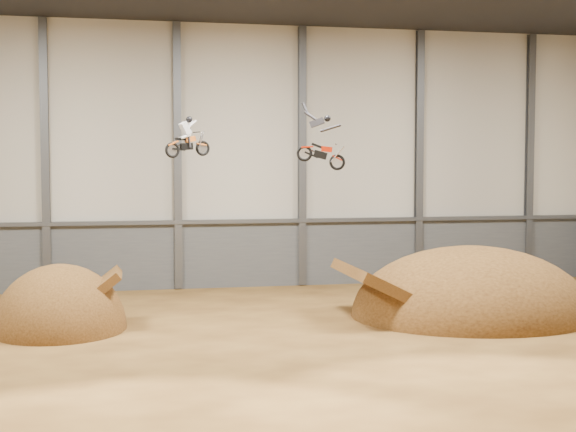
{
  "coord_description": "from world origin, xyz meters",
  "views": [
    {
      "loc": [
        -5.96,
        -27.51,
        6.55
      ],
      "look_at": [
        0.39,
        4.0,
        4.5
      ],
      "focal_mm": 50.0,
      "sensor_mm": 36.0,
      "label": 1
    }
  ],
  "objects_px": {
    "takeoff_ramp": "(60,330)",
    "landing_ramp": "(471,316)",
    "fmx_rider_a": "(188,135)",
    "fmx_rider_b": "(319,137)"
  },
  "relations": [
    {
      "from": "landing_ramp",
      "to": "fmx_rider_a",
      "type": "height_order",
      "value": "fmx_rider_a"
    },
    {
      "from": "fmx_rider_a",
      "to": "takeoff_ramp",
      "type": "bearing_deg",
      "value": 153.56
    },
    {
      "from": "takeoff_ramp",
      "to": "fmx_rider_a",
      "type": "height_order",
      "value": "fmx_rider_a"
    },
    {
      "from": "takeoff_ramp",
      "to": "landing_ramp",
      "type": "height_order",
      "value": "landing_ramp"
    },
    {
      "from": "landing_ramp",
      "to": "takeoff_ramp",
      "type": "bearing_deg",
      "value": 178.51
    },
    {
      "from": "landing_ramp",
      "to": "fmx_rider_b",
      "type": "xyz_separation_m",
      "value": [
        -7.29,
        -1.84,
        7.63
      ]
    },
    {
      "from": "fmx_rider_a",
      "to": "fmx_rider_b",
      "type": "distance_m",
      "value": 5.25
    },
    {
      "from": "takeoff_ramp",
      "to": "fmx_rider_b",
      "type": "xyz_separation_m",
      "value": [
        10.04,
        -2.29,
        7.63
      ]
    },
    {
      "from": "fmx_rider_b",
      "to": "landing_ramp",
      "type": "bearing_deg",
      "value": 32.55
    },
    {
      "from": "takeoff_ramp",
      "to": "fmx_rider_b",
      "type": "height_order",
      "value": "fmx_rider_b"
    }
  ]
}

